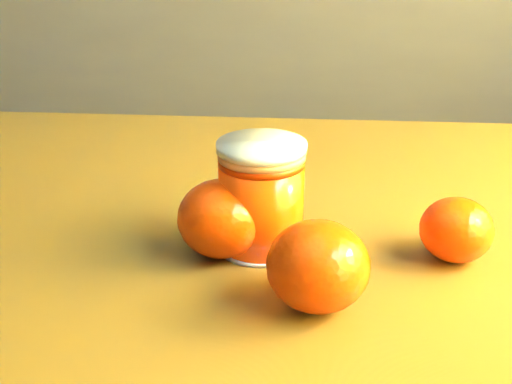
{
  "coord_description": "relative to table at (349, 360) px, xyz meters",
  "views": [
    {
      "loc": [
        0.98,
        -0.28,
        1.05
      ],
      "look_at": [
        0.94,
        0.24,
        0.82
      ],
      "focal_mm": 50.0,
      "sensor_mm": 36.0,
      "label": 1
    }
  ],
  "objects": [
    {
      "name": "orange_back",
      "position": [
        0.08,
        0.01,
        0.12
      ],
      "size": [
        0.07,
        0.07,
        0.05
      ],
      "primitive_type": "ellipsoid",
      "rotation": [
        0.0,
        0.0,
        -0.24
      ],
      "color": "#E03804",
      "rests_on": "table"
    },
    {
      "name": "juice_glass",
      "position": [
        -0.08,
        0.01,
        0.14
      ],
      "size": [
        0.07,
        0.07,
        0.09
      ],
      "rotation": [
        0.0,
        0.0,
        -0.08
      ],
      "color": "#F33B04",
      "rests_on": "table"
    },
    {
      "name": "orange_front",
      "position": [
        -0.11,
        -0.0,
        0.13
      ],
      "size": [
        0.09,
        0.09,
        0.06
      ],
      "primitive_type": "ellipsoid",
      "rotation": [
        0.0,
        0.0,
        0.29
      ],
      "color": "#E03804",
      "rests_on": "table"
    },
    {
      "name": "orange_extra",
      "position": [
        -0.03,
        -0.07,
        0.13
      ],
      "size": [
        0.08,
        0.08,
        0.06
      ],
      "primitive_type": "ellipsoid",
      "rotation": [
        0.0,
        0.0,
        0.09
      ],
      "color": "#E03804",
      "rests_on": "table"
    },
    {
      "name": "table",
      "position": [
        0.0,
        0.0,
        0.0
      ],
      "size": [
        1.04,
        0.73,
        0.77
      ],
      "rotation": [
        0.0,
        0.0,
        0.01
      ],
      "color": "brown",
      "rests_on": "ground"
    }
  ]
}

